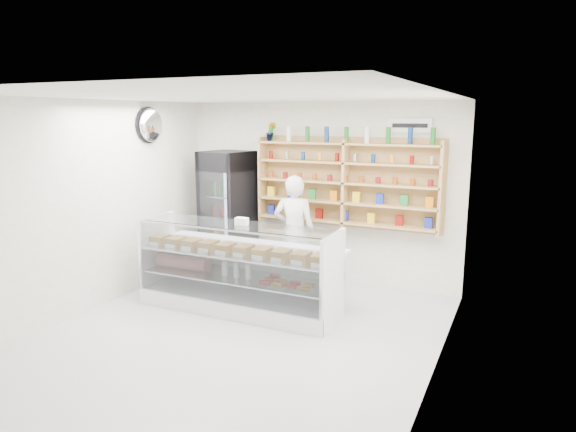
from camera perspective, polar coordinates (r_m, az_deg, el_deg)
The scene contains 8 objects.
room at distance 5.89m, azimuth -5.65°, elevation -0.60°, with size 5.00×5.00×5.00m.
display_counter at distance 7.02m, azimuth -5.45°, elevation -7.69°, with size 2.74×0.82×1.19m.
shop_worker at distance 7.73m, azimuth 0.70°, elevation -1.78°, with size 0.63×0.41×1.73m, color silver.
drinks_cooler at distance 8.48m, azimuth -6.69°, elevation 0.33°, with size 0.83×0.81×2.02m.
wall_shelving at distance 7.76m, azimuth 6.40°, elevation 3.67°, with size 2.84×0.28×1.33m.
potted_plant at distance 8.19m, azimuth -1.91°, elevation 9.35°, with size 0.16×0.13×0.29m, color #1E6626.
security_mirror at distance 8.01m, azimuth -14.96°, elevation 9.73°, with size 0.15×0.50×0.50m, color silver.
wall_sign at distance 7.59m, azimuth 13.40°, elevation 9.75°, with size 0.62×0.03×0.20m, color white.
Camera 1 is at (2.96, -4.96, 2.59)m, focal length 32.00 mm.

